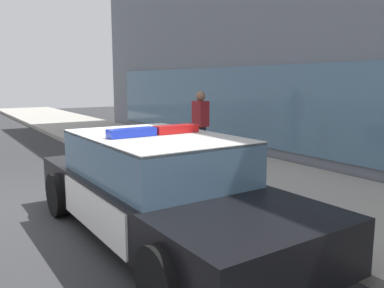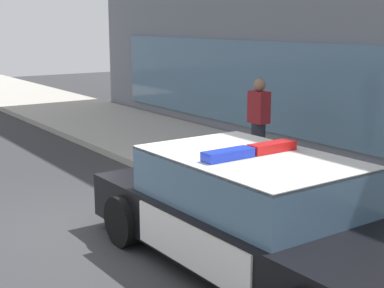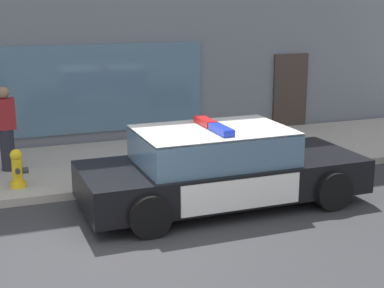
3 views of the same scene
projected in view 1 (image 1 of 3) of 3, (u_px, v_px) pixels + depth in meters
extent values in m
plane|color=#303033|center=(42.00, 203.00, 6.91)|extent=(48.00, 48.00, 0.00)
cube|color=#A39E93|center=(222.00, 171.00, 9.03)|extent=(48.00, 3.56, 0.15)
cube|color=slate|center=(216.00, 103.00, 12.02)|extent=(13.02, 0.08, 2.10)
cube|color=black|center=(163.00, 201.00, 5.39)|extent=(5.00, 1.98, 0.60)
cube|color=silver|center=(239.00, 224.00, 4.06)|extent=(1.72, 1.89, 0.05)
cube|color=silver|center=(112.00, 166.00, 6.79)|extent=(1.42, 1.89, 0.05)
cube|color=silver|center=(215.00, 188.00, 6.00)|extent=(2.09, 0.06, 0.51)
cube|color=silver|center=(91.00, 212.00, 4.94)|extent=(2.09, 0.06, 0.51)
cube|color=yellow|center=(216.00, 188.00, 6.01)|extent=(0.22, 0.02, 0.26)
cube|color=slate|center=(155.00, 157.00, 5.46)|extent=(2.61, 1.75, 0.60)
cube|color=silver|center=(155.00, 136.00, 5.42)|extent=(2.61, 1.75, 0.04)
cube|color=red|center=(176.00, 129.00, 5.59)|extent=(0.21, 0.65, 0.11)
cube|color=blue|center=(132.00, 132.00, 5.21)|extent=(0.21, 0.65, 0.11)
cylinder|color=black|center=(304.00, 235.00, 4.59)|extent=(0.68, 0.23, 0.68)
cylinder|color=black|center=(161.00, 281.00, 3.54)|extent=(0.68, 0.23, 0.68)
cylinder|color=black|center=(164.00, 178.00, 7.29)|extent=(0.68, 0.23, 0.68)
cylinder|color=black|center=(58.00, 195.00, 6.24)|extent=(0.68, 0.23, 0.68)
cylinder|color=gold|center=(159.00, 164.00, 9.17)|extent=(0.28, 0.28, 0.10)
cylinder|color=gold|center=(159.00, 153.00, 9.13)|extent=(0.19, 0.19, 0.45)
sphere|color=gold|center=(159.00, 140.00, 9.08)|extent=(0.22, 0.22, 0.22)
cylinder|color=#333338|center=(159.00, 137.00, 9.07)|extent=(0.06, 0.06, 0.05)
cylinder|color=#333338|center=(153.00, 152.00, 9.04)|extent=(0.09, 0.10, 0.09)
cylinder|color=#333338|center=(165.00, 151.00, 9.20)|extent=(0.09, 0.10, 0.09)
cylinder|color=#333338|center=(162.00, 154.00, 9.00)|extent=(0.10, 0.12, 0.12)
cylinder|color=#23232D|center=(200.00, 143.00, 9.84)|extent=(0.28, 0.28, 0.85)
cube|color=maroon|center=(200.00, 114.00, 9.72)|extent=(0.40, 0.26, 0.62)
sphere|color=#8C664C|center=(201.00, 96.00, 9.66)|extent=(0.24, 0.24, 0.24)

